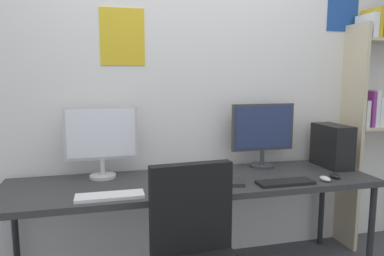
# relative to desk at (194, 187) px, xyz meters

# --- Properties ---
(wall_back) EXTENTS (4.91, 0.11, 2.60)m
(wall_back) POSITION_rel_desk_xyz_m (0.00, 0.42, 0.61)
(wall_back) COLOR silver
(wall_back) RESTS_ON ground_plane
(desk) EXTENTS (2.51, 0.68, 0.74)m
(desk) POSITION_rel_desk_xyz_m (0.00, 0.00, 0.00)
(desk) COLOR #333333
(desk) RESTS_ON ground_plane
(monitor_left) EXTENTS (0.49, 0.18, 0.50)m
(monitor_left) POSITION_rel_desk_xyz_m (-0.60, 0.21, 0.33)
(monitor_left) COLOR silver
(monitor_left) RESTS_ON desk
(monitor_right) EXTENTS (0.50, 0.18, 0.49)m
(monitor_right) POSITION_rel_desk_xyz_m (0.60, 0.21, 0.33)
(monitor_right) COLOR #38383D
(monitor_right) RESTS_ON desk
(pc_tower) EXTENTS (0.17, 0.34, 0.33)m
(pc_tower) POSITION_rel_desk_xyz_m (1.13, 0.10, 0.21)
(pc_tower) COLOR black
(pc_tower) RESTS_ON desk
(keyboard_left) EXTENTS (0.39, 0.13, 0.02)m
(keyboard_left) POSITION_rel_desk_xyz_m (-0.56, -0.23, 0.06)
(keyboard_left) COLOR silver
(keyboard_left) RESTS_ON desk
(keyboard_right) EXTENTS (0.38, 0.13, 0.02)m
(keyboard_right) POSITION_rel_desk_xyz_m (0.56, -0.23, 0.06)
(keyboard_right) COLOR black
(keyboard_right) RESTS_ON desk
(mouse_left_side) EXTENTS (0.06, 0.10, 0.03)m
(mouse_left_side) POSITION_rel_desk_xyz_m (0.96, -0.20, 0.06)
(mouse_left_side) COLOR black
(mouse_left_side) RESTS_ON desk
(mouse_right_side) EXTENTS (0.06, 0.10, 0.03)m
(mouse_right_side) POSITION_rel_desk_xyz_m (0.85, -0.23, 0.06)
(mouse_right_side) COLOR silver
(mouse_right_side) RESTS_ON desk
(laptop_closed) EXTENTS (0.36, 0.28, 0.02)m
(laptop_closed) POSITION_rel_desk_xyz_m (0.14, -0.10, 0.06)
(laptop_closed) COLOR #2D2D2D
(laptop_closed) RESTS_ON desk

